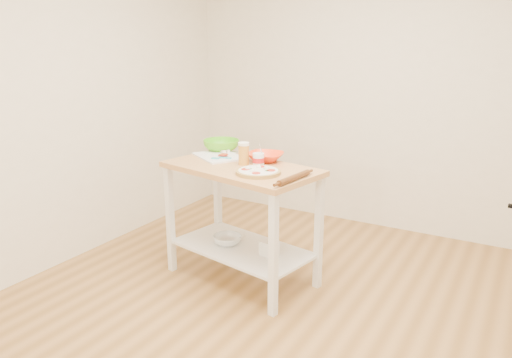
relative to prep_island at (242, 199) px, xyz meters
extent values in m
cube|color=#AA793E|center=(0.56, -0.60, -0.66)|extent=(4.00, 4.50, 0.02)
cube|color=#ECE2C7|center=(0.56, 1.66, 0.70)|extent=(4.00, 0.02, 2.70)
cube|color=#ECE2C7|center=(-1.45, -0.60, 0.70)|extent=(0.02, 4.50, 2.70)
cube|color=tan|center=(0.00, 0.00, 0.23)|extent=(1.23, 0.82, 0.04)
cube|color=white|center=(0.00, 0.00, -0.40)|extent=(1.14, 0.75, 0.02)
cube|color=white|center=(-0.56, -0.16, -0.22)|extent=(0.06, 0.06, 0.86)
cube|color=white|center=(-0.46, 0.36, -0.22)|extent=(0.06, 0.06, 0.86)
cube|color=white|center=(0.46, -0.36, -0.22)|extent=(0.06, 0.06, 0.86)
cube|color=white|center=(0.56, 0.16, -0.22)|extent=(0.06, 0.06, 0.86)
cylinder|color=tan|center=(0.21, -0.13, 0.26)|extent=(0.31, 0.31, 0.02)
cylinder|color=tan|center=(0.21, -0.13, 0.27)|extent=(0.31, 0.31, 0.01)
cylinder|color=white|center=(0.21, -0.13, 0.27)|extent=(0.28, 0.28, 0.01)
cylinder|color=red|center=(0.30, -0.10, 0.28)|extent=(0.06, 0.06, 0.01)
cylinder|color=red|center=(0.18, -0.04, 0.28)|extent=(0.06, 0.06, 0.01)
cylinder|color=red|center=(0.13, -0.16, 0.28)|extent=(0.06, 0.06, 0.01)
cylinder|color=red|center=(0.25, -0.21, 0.28)|extent=(0.06, 0.06, 0.01)
sphere|color=white|center=(0.26, -0.08, 0.28)|extent=(0.04, 0.04, 0.04)
sphere|color=white|center=(0.18, -0.06, 0.28)|extent=(0.04, 0.04, 0.04)
sphere|color=white|center=(0.14, -0.14, 0.28)|extent=(0.04, 0.04, 0.04)
sphere|color=white|center=(0.21, -0.19, 0.28)|extent=(0.04, 0.04, 0.04)
plane|color=#265A1A|center=(0.28, -0.12, 0.28)|extent=(0.03, 0.03, 0.00)
plane|color=#265A1A|center=(0.24, -0.07, 0.28)|extent=(0.04, 0.04, 0.00)
plane|color=#265A1A|center=(0.17, -0.06, 0.28)|extent=(0.04, 0.04, 0.00)
plane|color=#265A1A|center=(0.15, -0.13, 0.28)|extent=(0.03, 0.03, 0.00)
plane|color=#265A1A|center=(0.19, -0.18, 0.28)|extent=(0.04, 0.04, 0.00)
cube|color=white|center=(-0.30, 0.16, 0.26)|extent=(0.50, 0.46, 0.01)
cube|color=#F4EACC|center=(-0.37, 0.28, 0.28)|extent=(0.03, 0.03, 0.02)
cube|color=#F4EACC|center=(-0.34, 0.26, 0.28)|extent=(0.03, 0.03, 0.02)
cube|color=#F4EACC|center=(-0.31, 0.24, 0.28)|extent=(0.03, 0.03, 0.02)
cube|color=#F4EACC|center=(-0.35, 0.31, 0.28)|extent=(0.03, 0.03, 0.02)
cube|color=#F4EACC|center=(-0.32, 0.29, 0.28)|extent=(0.03, 0.03, 0.02)
cube|color=#F4EACC|center=(-0.29, 0.27, 0.28)|extent=(0.03, 0.03, 0.02)
cylinder|color=red|center=(-0.28, 0.16, 0.27)|extent=(0.07, 0.07, 0.01)
cylinder|color=red|center=(-0.26, 0.16, 0.28)|extent=(0.07, 0.07, 0.01)
cylinder|color=red|center=(-0.25, 0.15, 0.28)|extent=(0.07, 0.07, 0.01)
cube|color=#31B2BA|center=(-0.27, 0.05, 0.27)|extent=(0.07, 0.05, 0.01)
cylinder|color=#31B2BA|center=(-0.21, 0.10, 0.27)|extent=(0.10, 0.04, 0.01)
cube|color=silver|center=(-0.22, 0.31, 0.27)|extent=(0.18, 0.02, 0.00)
cube|color=black|center=(-0.35, 0.30, 0.27)|extent=(0.10, 0.02, 0.01)
imported|color=#FF4217|center=(0.08, 0.22, 0.29)|extent=(0.32, 0.32, 0.07)
imported|color=#59C619|center=(-0.41, 0.35, 0.30)|extent=(0.33, 0.33, 0.09)
cylinder|color=gold|center=(-0.01, 0.05, 0.33)|extent=(0.08, 0.08, 0.14)
cylinder|color=white|center=(-0.01, 0.05, 0.41)|extent=(0.08, 0.08, 0.02)
cylinder|color=white|center=(0.12, 0.04, 0.30)|extent=(0.08, 0.08, 0.10)
cylinder|color=red|center=(0.12, 0.04, 0.30)|extent=(0.08, 0.08, 0.04)
cylinder|color=silver|center=(0.14, 0.04, 0.38)|extent=(0.01, 0.05, 0.10)
cylinder|color=brown|center=(0.51, -0.16, 0.27)|extent=(0.08, 0.35, 0.04)
imported|color=silver|center=(-0.13, -0.01, -0.35)|extent=(0.25, 0.25, 0.07)
cube|color=white|center=(0.25, -0.03, -0.33)|extent=(0.13, 0.13, 0.11)
camera|label=1|loc=(1.86, -3.01, 1.15)|focal=35.00mm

